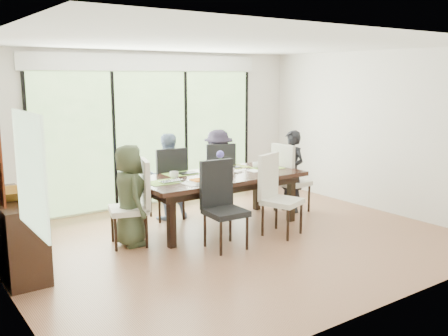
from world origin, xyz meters
TOP-DOWN VIEW (x-y plane):
  - floor at (0.00, 0.00)m, footprint 6.00×5.00m
  - ceiling at (0.00, 0.00)m, footprint 6.00×5.00m
  - wall_back at (0.00, 2.51)m, footprint 6.00×0.02m
  - wall_front at (0.00, -2.51)m, footprint 6.00×0.02m
  - wall_right at (3.01, 0.00)m, footprint 0.02×5.00m
  - glass_doors at (0.00, 2.47)m, footprint 4.20×0.02m
  - blinds_header at (0.00, 2.46)m, footprint 4.40×0.06m
  - mullion_a at (-2.10, 2.46)m, footprint 0.05×0.04m
  - mullion_b at (-0.70, 2.46)m, footprint 0.05×0.04m
  - mullion_c at (0.70, 2.46)m, footprint 0.05×0.04m
  - mullion_d at (2.10, 2.46)m, footprint 0.05×0.04m
  - side_window at (-2.97, -1.20)m, footprint 0.02×0.90m
  - deck at (0.00, 3.40)m, footprint 6.00×1.80m
  - rail_top at (0.00, 4.20)m, footprint 6.00×0.08m
  - foliage_left at (-1.80, 5.20)m, footprint 3.20×3.20m
  - foliage_mid at (0.40, 5.80)m, footprint 4.00×4.00m
  - foliage_right at (2.20, 5.00)m, footprint 2.80×2.80m
  - foliage_far at (-0.60, 6.50)m, footprint 3.60×3.60m
  - table_top at (0.22, 0.68)m, footprint 2.58×1.18m
  - table_apron at (0.22, 0.68)m, footprint 2.36×0.97m
  - table_leg_fl at (-0.86, 0.25)m, footprint 0.10×0.10m
  - table_leg_fr at (1.30, 0.25)m, footprint 0.10×0.10m
  - table_leg_bl at (-0.86, 1.11)m, footprint 0.10×0.10m
  - table_leg_br at (1.30, 1.11)m, footprint 0.10×0.10m
  - chair_left_end at (-1.28, 0.68)m, footprint 0.62×0.62m
  - chair_right_end at (1.72, 0.68)m, footprint 0.52×0.52m
  - chair_far_left at (-0.23, 1.53)m, footprint 0.55×0.55m
  - chair_far_right at (0.77, 1.53)m, footprint 0.64×0.64m
  - chair_near_left at (-0.28, -0.19)m, footprint 0.52×0.52m
  - chair_near_right at (0.72, -0.19)m, footprint 0.63×0.63m
  - person_left_end at (-1.26, 0.68)m, footprint 0.47×0.69m
  - person_right_end at (1.70, 0.68)m, footprint 0.41×0.65m
  - person_far_left at (-0.23, 1.51)m, footprint 0.70×0.49m
  - person_far_right at (0.77, 1.51)m, footprint 0.70×0.50m
  - placemat_left at (-0.73, 0.68)m, footprint 0.47×0.34m
  - placemat_right at (1.17, 0.68)m, footprint 0.47×0.34m
  - placemat_far_l at (-0.23, 1.08)m, footprint 0.47×0.34m
  - placemat_far_r at (0.77, 1.08)m, footprint 0.47×0.34m
  - placemat_paper at (-0.33, 0.38)m, footprint 0.47×0.34m
  - tablet_far_l at (-0.13, 1.03)m, footprint 0.28×0.19m
  - tablet_far_r at (0.72, 1.03)m, footprint 0.26×0.18m
  - papers at (0.92, 0.63)m, footprint 0.32×0.24m
  - platter_base at (-0.33, 0.38)m, footprint 0.28×0.28m
  - platter_snacks at (-0.33, 0.38)m, footprint 0.21×0.21m
  - vase at (0.27, 0.73)m, footprint 0.09×0.09m
  - hyacinth_stems at (0.27, 0.73)m, footprint 0.04×0.04m
  - hyacinth_blooms at (0.27, 0.73)m, footprint 0.12×0.12m
  - laptop at (-0.63, 0.58)m, footprint 0.38×0.28m
  - cup_a at (-0.48, 0.83)m, footprint 0.19×0.19m
  - cup_b at (0.37, 0.58)m, footprint 0.13×0.13m
  - cup_c at (1.02, 0.78)m, footprint 0.13×0.13m
  - book at (0.47, 0.73)m, footprint 0.24×0.28m
  - sideboard at (-2.76, 0.67)m, footprint 0.44×1.57m
  - bowl at (-2.76, 0.57)m, footprint 0.47×0.47m
  - candlestick_base at (-2.76, 1.02)m, footprint 0.10×0.10m
  - candlestick_shaft at (-2.76, 1.02)m, footprint 0.02×0.02m

SIDE VIEW (x-z plane):
  - deck at x=0.00m, z-range -0.10..0.00m
  - floor at x=0.00m, z-range -0.01..0.00m
  - table_leg_fl at x=-0.86m, z-range 0.00..0.74m
  - table_leg_fr at x=1.30m, z-range 0.00..0.74m
  - table_leg_bl at x=-0.86m, z-range 0.00..0.74m
  - table_leg_br at x=1.30m, z-range 0.00..0.74m
  - sideboard at x=-2.76m, z-range 0.00..0.88m
  - rail_top at x=0.00m, z-range 0.52..0.58m
  - chair_left_end at x=-1.28m, z-range 0.00..1.18m
  - chair_right_end at x=1.72m, z-range 0.00..1.18m
  - chair_far_left at x=-0.23m, z-range 0.00..1.18m
  - chair_far_right at x=0.77m, z-range 0.00..1.18m
  - chair_near_left at x=-0.28m, z-range 0.00..1.18m
  - chair_near_right at x=0.72m, z-range 0.00..1.18m
  - table_apron at x=0.22m, z-range 0.62..0.73m
  - person_left_end at x=-1.26m, z-range 0.00..1.39m
  - person_right_end at x=1.70m, z-range 0.00..1.39m
  - person_far_left at x=-0.23m, z-range 0.00..1.39m
  - person_far_right at x=0.77m, z-range 0.00..1.39m
  - table_top at x=0.22m, z-range 0.74..0.81m
  - papers at x=0.92m, z-range 0.81..0.81m
  - placemat_left at x=-0.73m, z-range 0.81..0.81m
  - placemat_right at x=1.17m, z-range 0.81..0.81m
  - placemat_far_l at x=-0.23m, z-range 0.81..0.81m
  - placemat_far_r at x=0.77m, z-range 0.81..0.81m
  - placemat_paper at x=-0.33m, z-range 0.81..0.81m
  - book at x=0.47m, z-range 0.81..0.83m
  - tablet_far_r at x=0.72m, z-range 0.81..0.82m
  - tablet_far_l at x=-0.13m, z-range 0.81..0.83m
  - laptop at x=-0.63m, z-range 0.81..0.83m
  - platter_base at x=-0.33m, z-range 0.81..0.84m
  - platter_snacks at x=-0.33m, z-range 0.84..0.85m
  - cup_b at x=0.37m, z-range 0.81..0.90m
  - cup_a at x=-0.48m, z-range 0.81..0.91m
  - cup_c at x=1.02m, z-range 0.81..0.91m
  - vase at x=0.27m, z-range 0.81..0.93m
  - candlestick_base at x=-2.76m, z-range 0.88..0.92m
  - bowl at x=-2.76m, z-range 0.88..1.00m
  - hyacinth_stems at x=0.27m, z-range 0.91..1.09m
  - hyacinth_blooms at x=0.27m, z-range 1.05..1.17m
  - glass_doors at x=0.00m, z-range 0.05..2.35m
  - mullion_a at x=-2.10m, z-range 0.05..2.35m
  - mullion_b at x=-0.70m, z-range 0.05..2.35m
  - mullion_c at x=0.70m, z-range 0.05..2.35m
  - mullion_d at x=2.10m, z-range 0.05..2.35m
  - foliage_right at x=2.20m, z-range -0.14..2.66m
  - wall_back at x=0.00m, z-range 0.00..2.70m
  - wall_front at x=0.00m, z-range 0.00..2.70m
  - wall_right at x=3.01m, z-range 0.00..2.70m
  - foliage_left at x=-1.80m, z-range -0.16..3.04m
  - side_window at x=-2.97m, z-range 1.00..2.00m
  - candlestick_shaft at x=-2.76m, z-range 0.91..2.14m
  - foliage_far at x=-0.60m, z-range -0.18..3.42m
  - foliage_mid at x=0.40m, z-range -0.20..3.80m
  - blinds_header at x=0.00m, z-range 2.36..2.64m
  - ceiling at x=0.00m, z-range 2.70..2.71m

